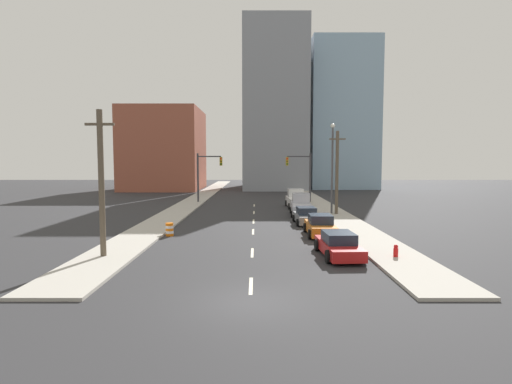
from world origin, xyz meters
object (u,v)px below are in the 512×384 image
street_lamp (333,163)px  sedan_gray (307,216)px  traffic_barrel (171,229)px  pickup_truck_silver (302,206)px  traffic_signal_left (206,172)px  utility_pole_left_near (103,183)px  utility_pole_right_mid (338,172)px  sedan_red (340,245)px  sedan_orange (321,226)px  fire_hydrant (397,252)px  traffic_signal_right (305,172)px  pickup_truck_white (297,200)px

street_lamp → sedan_gray: (-3.31, -5.81, -4.60)m
traffic_barrel → pickup_truck_silver: size_ratio=0.18×
traffic_barrel → sedan_gray: (10.65, 5.63, 0.19)m
traffic_signal_left → sedan_gray: 20.79m
utility_pole_left_near → utility_pole_right_mid: size_ratio=0.98×
street_lamp → sedan_red: bearing=-99.5°
sedan_orange → pickup_truck_silver: bearing=91.2°
pickup_truck_silver → sedan_red: bearing=-86.5°
pickup_truck_silver → fire_hydrant: bearing=-77.0°
traffic_signal_left → utility_pole_left_near: 29.69m
traffic_barrel → traffic_signal_right: bearing=61.5°
traffic_barrel → sedan_red: (11.00, -6.26, 0.18)m
utility_pole_right_mid → traffic_signal_left: bearing=141.2°
utility_pole_left_near → sedan_red: utility_pole_left_near is taller
sedan_red → sedan_orange: 6.47m
traffic_signal_left → sedan_orange: size_ratio=1.40×
traffic_signal_right → fire_hydrant: size_ratio=7.68×
utility_pole_left_near → pickup_truck_white: (13.28, 24.63, -3.38)m
traffic_barrel → pickup_truck_silver: bearing=46.0°
street_lamp → pickup_truck_silver: size_ratio=1.73×
sedan_red → pickup_truck_silver: 17.50m
sedan_gray → pickup_truck_silver: bearing=86.0°
street_lamp → fire_hydrant: size_ratio=10.96×
sedan_red → pickup_truck_silver: pickup_truck_silver is taller
utility_pole_right_mid → fire_hydrant: bearing=-91.1°
street_lamp → fire_hydrant: (0.08, -18.39, -4.85)m
pickup_truck_silver → traffic_signal_left: bearing=136.8°
utility_pole_right_mid → pickup_truck_white: (-3.34, 6.84, -3.46)m
traffic_signal_left → traffic_barrel: (0.38, -22.93, -3.60)m
street_lamp → fire_hydrant: 19.02m
sedan_red → traffic_signal_left: bearing=108.6°
pickup_truck_white → pickup_truck_silver: bearing=-93.2°
street_lamp → sedan_red: street_lamp is taller
sedan_orange → pickup_truck_white: size_ratio=0.83×
traffic_signal_left → traffic_signal_right: size_ratio=1.00×
traffic_signal_left → traffic_signal_right: bearing=0.0°
utility_pole_left_near → sedan_red: size_ratio=1.70×
street_lamp → sedan_orange: bearing=-104.7°
street_lamp → fire_hydrant: street_lamp is taller
fire_hydrant → pickup_truck_silver: (-3.18, 18.17, 0.46)m
traffic_signal_left → pickup_truck_silver: (11.23, -11.70, -3.20)m
utility_pole_left_near → pickup_truck_white: size_ratio=1.50×
traffic_signal_left → utility_pole_left_near: size_ratio=0.78×
traffic_signal_right → fire_hydrant: (1.58, -29.87, -3.66)m
utility_pole_left_near → street_lamp: street_lamp is taller
fire_hydrant → pickup_truck_silver: 18.45m
utility_pole_left_near → sedan_gray: 18.20m
utility_pole_right_mid → fire_hydrant: utility_pole_right_mid is taller
street_lamp → pickup_truck_silver: (-3.10, -0.22, -4.39)m
sedan_gray → traffic_signal_left: bearing=120.5°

